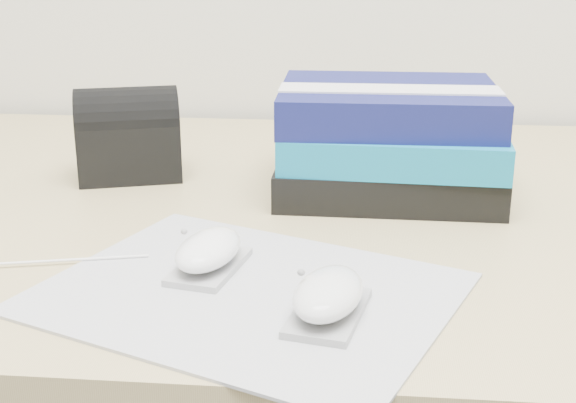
# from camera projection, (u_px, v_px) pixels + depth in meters

# --- Properties ---
(desk) EXTENTS (1.60, 0.80, 0.73)m
(desk) POSITION_uv_depth(u_px,v_px,m) (350.00, 354.00, 1.06)
(desk) COLOR tan
(desk) RESTS_ON ground
(mousepad) EXTENTS (0.42, 0.38, 0.00)m
(mousepad) POSITION_uv_depth(u_px,v_px,m) (246.00, 293.00, 0.69)
(mousepad) COLOR gray
(mousepad) RESTS_ON desk
(mouse_rear) EXTENTS (0.07, 0.10, 0.04)m
(mouse_rear) POSITION_uv_depth(u_px,v_px,m) (209.00, 253.00, 0.73)
(mouse_rear) COLOR #9E9EA0
(mouse_rear) RESTS_ON mousepad
(mouse_front) EXTENTS (0.07, 0.11, 0.04)m
(mouse_front) POSITION_uv_depth(u_px,v_px,m) (328.00, 297.00, 0.64)
(mouse_front) COLOR gray
(mouse_front) RESTS_ON mousepad
(usb_cable) EXTENTS (0.21, 0.05, 0.00)m
(usb_cable) POSITION_uv_depth(u_px,v_px,m) (34.00, 262.00, 0.75)
(usb_cable) COLOR white
(usb_cable) RESTS_ON mousepad
(book_stack) EXTENTS (0.27, 0.21, 0.13)m
(book_stack) POSITION_uv_depth(u_px,v_px,m) (390.00, 140.00, 0.94)
(book_stack) COLOR black
(book_stack) RESTS_ON desk
(pouch) EXTENTS (0.14, 0.12, 0.11)m
(pouch) POSITION_uv_depth(u_px,v_px,m) (128.00, 134.00, 1.00)
(pouch) COLOR black
(pouch) RESTS_ON desk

